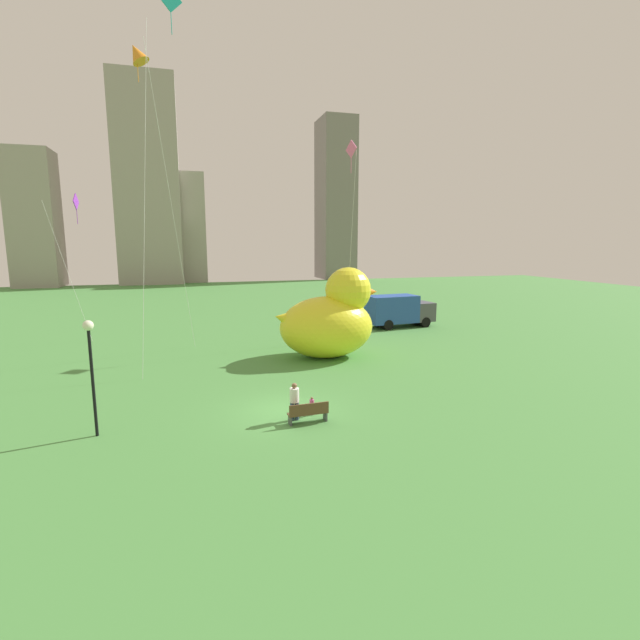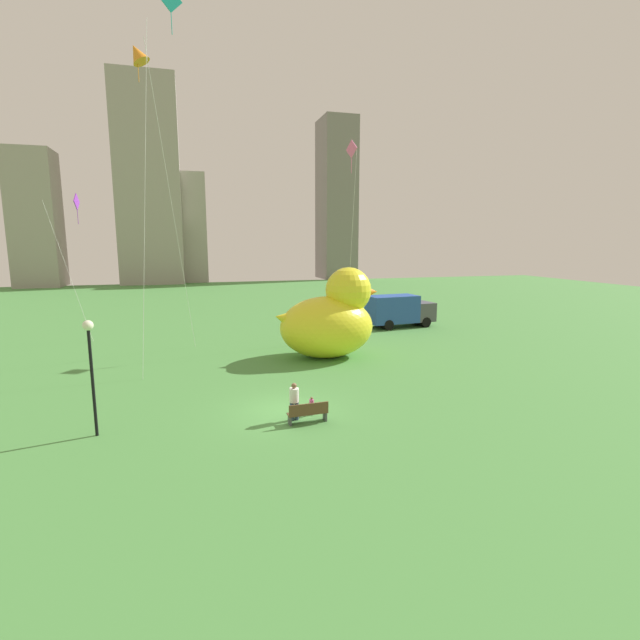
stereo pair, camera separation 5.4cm
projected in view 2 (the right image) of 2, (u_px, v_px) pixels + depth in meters
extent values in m
plane|color=#498941|center=(285.00, 411.00, 21.03)|extent=(140.00, 140.00, 0.00)
cube|color=brown|center=(308.00, 413.00, 19.62)|extent=(1.73, 0.53, 0.06)
cube|color=brown|center=(309.00, 409.00, 19.39)|extent=(1.72, 0.14, 0.45)
cube|color=#47474C|center=(290.00, 420.00, 19.41)|extent=(0.10, 0.37, 0.39)
cube|color=#47474C|center=(325.00, 416.00, 19.90)|extent=(0.10, 0.37, 0.39)
cylinder|color=#38476B|center=(292.00, 411.00, 19.87)|extent=(0.18, 0.18, 0.80)
cylinder|color=#38476B|center=(297.00, 411.00, 19.93)|extent=(0.18, 0.18, 0.80)
cylinder|color=white|center=(294.00, 395.00, 19.79)|extent=(0.40, 0.40, 0.60)
sphere|color=brown|center=(294.00, 386.00, 19.72)|extent=(0.23, 0.23, 0.23)
cylinder|color=silver|center=(310.00, 411.00, 20.46)|extent=(0.09, 0.09, 0.41)
cylinder|color=silver|center=(313.00, 411.00, 20.49)|extent=(0.09, 0.09, 0.41)
cylinder|color=#D85999|center=(312.00, 403.00, 20.41)|extent=(0.20, 0.20, 0.31)
sphere|color=brown|center=(312.00, 398.00, 20.38)|extent=(0.12, 0.12, 0.12)
ellipsoid|color=yellow|center=(327.00, 327.00, 30.50)|extent=(6.19, 4.58, 4.04)
sphere|color=yellow|center=(348.00, 290.00, 30.51)|extent=(3.02, 3.02, 3.02)
cone|color=orange|center=(368.00, 292.00, 30.90)|extent=(1.36, 1.36, 1.36)
cone|color=yellow|center=(286.00, 319.00, 29.67)|extent=(1.85, 1.62, 1.94)
cylinder|color=black|center=(93.00, 384.00, 18.00)|extent=(0.12, 0.12, 4.26)
sphere|color=#EAEACC|center=(88.00, 325.00, 17.62)|extent=(0.40, 0.40, 0.40)
cube|color=#264CA5|center=(392.00, 309.00, 41.24)|extent=(4.61, 2.72, 2.40)
cube|color=#4C4C56|center=(421.00, 311.00, 42.40)|extent=(1.93, 2.46, 1.68)
cylinder|color=black|center=(419.00, 320.00, 42.46)|extent=(1.13, 2.48, 0.90)
cylinder|color=black|center=(383.00, 323.00, 41.09)|extent=(1.13, 2.48, 0.90)
cube|color=#9E938C|center=(36.00, 219.00, 77.47)|extent=(7.05, 7.12, 22.47)
cube|color=#9E938C|center=(149.00, 183.00, 83.44)|extent=(10.85, 9.53, 35.82)
cube|color=#9E938C|center=(186.00, 228.00, 87.31)|extent=(7.46, 6.45, 20.02)
cube|color=gray|center=(336.00, 200.00, 95.21)|extent=(6.65, 8.70, 31.81)
cylinder|color=silver|center=(68.00, 272.00, 35.06)|extent=(2.95, 1.40, 10.60)
cube|color=purple|center=(77.00, 202.00, 35.75)|extent=(0.20, 1.27, 1.27)
cylinder|color=purple|center=(78.00, 214.00, 35.90)|extent=(0.04, 0.04, 1.60)
cylinder|color=silver|center=(145.00, 197.00, 26.09)|extent=(1.11, 3.83, 20.12)
cylinder|color=teal|center=(171.00, 18.00, 24.56)|extent=(0.04, 0.04, 1.60)
cylinder|color=silver|center=(173.00, 209.00, 30.32)|extent=(2.16, 3.37, 19.27)
cone|color=orange|center=(137.00, 53.00, 29.28)|extent=(1.71, 1.44, 1.48)
cylinder|color=orange|center=(138.00, 69.00, 29.43)|extent=(0.04, 0.04, 1.60)
cylinder|color=silver|center=(351.00, 248.00, 35.34)|extent=(0.61, 0.35, 14.22)
cube|color=pink|center=(352.00, 149.00, 33.84)|extent=(0.46, 1.23, 1.27)
cylinder|color=pink|center=(351.00, 162.00, 33.99)|extent=(0.04, 0.04, 1.60)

